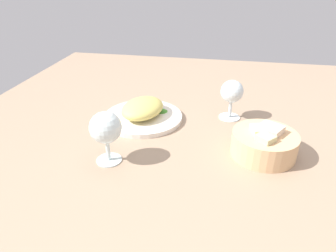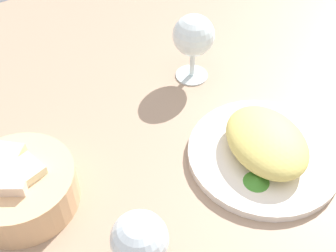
{
  "view_description": "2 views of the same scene",
  "coord_description": "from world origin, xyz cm",
  "px_view_note": "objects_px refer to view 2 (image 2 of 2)",
  "views": [
    {
      "loc": [
        80.45,
        9.29,
        42.83
      ],
      "look_at": [
        13.29,
        -3.26,
        5.75
      ],
      "focal_mm": 32.36,
      "sensor_mm": 36.0,
      "label": 1
    },
    {
      "loc": [
        -29.1,
        24.04,
        53.64
      ],
      "look_at": [
        11.09,
        -2.75,
        3.9
      ],
      "focal_mm": 46.74,
      "sensor_mm": 36.0,
      "label": 2
    }
  ],
  "objects_px": {
    "bread_basket": "(20,187)",
    "plate": "(262,153)",
    "wine_glass_near": "(194,38)",
    "wine_glass_far": "(140,242)"
  },
  "relations": [
    {
      "from": "plate",
      "to": "bread_basket",
      "type": "distance_m",
      "value": 0.37
    },
    {
      "from": "bread_basket",
      "to": "wine_glass_far",
      "type": "bearing_deg",
      "value": -156.49
    },
    {
      "from": "wine_glass_far",
      "to": "bread_basket",
      "type": "bearing_deg",
      "value": 23.51
    },
    {
      "from": "plate",
      "to": "wine_glass_far",
      "type": "distance_m",
      "value": 0.28
    },
    {
      "from": "bread_basket",
      "to": "plate",
      "type": "bearing_deg",
      "value": -110.47
    },
    {
      "from": "bread_basket",
      "to": "wine_glass_near",
      "type": "xyz_separation_m",
      "value": [
        0.1,
        -0.37,
        0.05
      ]
    },
    {
      "from": "wine_glass_near",
      "to": "bread_basket",
      "type": "bearing_deg",
      "value": 104.69
    },
    {
      "from": "plate",
      "to": "bread_basket",
      "type": "xyz_separation_m",
      "value": [
        0.13,
        0.35,
        0.03
      ]
    },
    {
      "from": "wine_glass_near",
      "to": "wine_glass_far",
      "type": "relative_size",
      "value": 1.07
    },
    {
      "from": "wine_glass_near",
      "to": "wine_glass_far",
      "type": "bearing_deg",
      "value": 135.27
    }
  ]
}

